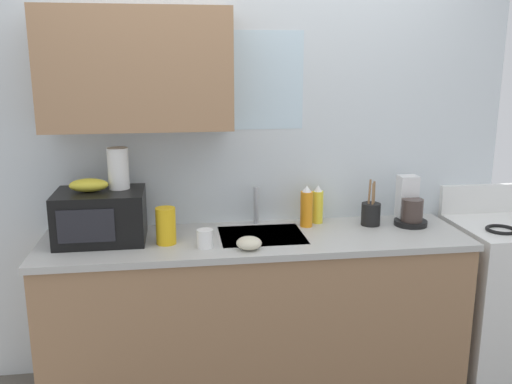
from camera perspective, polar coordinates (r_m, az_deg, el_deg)
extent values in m
cube|color=silver|center=(3.28, -0.88, 3.11)|extent=(3.09, 0.10, 2.50)
cube|color=#9E7551|center=(2.99, -12.19, 12.24)|extent=(0.98, 0.32, 0.62)
cube|color=silver|center=(3.19, -0.18, 11.43)|extent=(0.56, 0.02, 0.55)
cube|color=#9E7551|center=(3.20, 0.00, -12.59)|extent=(2.29, 0.60, 0.86)
cube|color=#B7B7B2|center=(3.03, 0.00, -4.92)|extent=(2.32, 0.63, 0.03)
cube|color=#9EA0A5|center=(3.07, 0.60, -5.71)|extent=(0.46, 0.38, 0.14)
cylinder|color=#B2B5BA|center=(3.23, 0.00, -1.39)|extent=(0.03, 0.03, 0.22)
cube|color=white|center=(3.70, 24.06, -9.81)|extent=(0.60, 0.60, 0.90)
torus|color=black|center=(3.41, 23.97, -3.57)|extent=(0.17, 0.17, 0.02)
cube|color=white|center=(3.76, 22.61, -0.62)|extent=(0.60, 0.04, 0.18)
cube|color=black|center=(3.03, -15.73, -2.42)|extent=(0.46, 0.34, 0.27)
cube|color=black|center=(2.87, -17.14, -3.38)|extent=(0.28, 0.01, 0.17)
ellipsoid|color=gold|center=(3.00, -16.88, 0.68)|extent=(0.20, 0.11, 0.07)
cylinder|color=white|center=(3.01, -14.02, 2.38)|extent=(0.11, 0.11, 0.22)
cylinder|color=black|center=(3.35, 15.65, -3.07)|extent=(0.19, 0.19, 0.03)
cylinder|color=#3F332D|center=(3.32, 15.81, -1.79)|extent=(0.12, 0.12, 0.13)
cube|color=silver|center=(3.37, 15.32, -0.54)|extent=(0.11, 0.09, 0.26)
cylinder|color=orange|center=(3.19, 5.23, -1.77)|extent=(0.07, 0.07, 0.21)
cone|color=white|center=(3.16, 5.27, 0.34)|extent=(0.05, 0.05, 0.04)
cylinder|color=yellow|center=(3.27, 6.38, -1.55)|extent=(0.06, 0.06, 0.19)
cone|color=white|center=(3.24, 6.43, 0.38)|extent=(0.05, 0.05, 0.04)
cylinder|color=gold|center=(2.92, -9.29, -3.47)|extent=(0.10, 0.10, 0.19)
cylinder|color=white|center=(2.85, -5.29, -4.80)|extent=(0.08, 0.08, 0.09)
cylinder|color=black|center=(3.28, 11.75, -2.25)|extent=(0.11, 0.11, 0.13)
cylinder|color=olive|center=(3.26, 11.58, -0.75)|extent=(0.03, 0.03, 0.23)
cylinder|color=olive|center=(3.28, 12.06, -0.80)|extent=(0.02, 0.03, 0.22)
cylinder|color=olive|center=(3.24, 11.94, -0.98)|extent=(0.02, 0.03, 0.21)
ellipsoid|color=beige|center=(2.82, -0.72, -5.29)|extent=(0.13, 0.13, 0.06)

